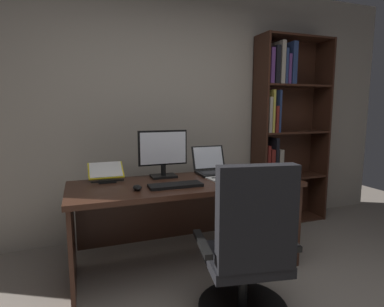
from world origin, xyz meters
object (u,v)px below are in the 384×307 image
Objects in this scene: open_binder at (267,179)px; pen at (220,178)px; office_chair at (249,256)px; bookshelf at (283,130)px; monitor at (163,154)px; computer_mouse at (137,188)px; keyboard at (175,185)px; reading_stand_with_book at (106,172)px; desk at (183,202)px; notepad at (218,179)px; laptop at (213,168)px.

pen is (-0.36, 0.17, 0.00)m from open_binder.
office_chair is 0.87m from open_binder.
monitor is (-1.57, -0.42, -0.15)m from bookshelf.
office_chair is 0.94m from computer_mouse.
pen is (0.44, -0.25, -0.19)m from monitor.
keyboard is 0.65m from reading_stand_with_book.
desk is 1.81× the size of office_chair.
notepad is 1.50× the size of pen.
open_binder is (0.52, 0.61, 0.33)m from office_chair.
bookshelf is 1.20m from laptop.
monitor is at bearing 141.70° from open_binder.
pen is at bearing 9.15° from computer_mouse.
computer_mouse is 0.50× the size of notepad.
bookshelf is 4.96× the size of monitor.
reading_stand_with_book is at bearing 149.31° from open_binder.
pen is at bearing 144.48° from open_binder.
laptop is at bearing 78.97° from pen.
reading_stand_with_book is (-0.19, 0.42, 0.05)m from computer_mouse.
open_binder is (1.10, -0.05, -0.01)m from computer_mouse.
reading_stand_with_book is (-0.49, 0.05, -0.14)m from monitor.
reading_stand_with_book is 0.96m from notepad.
open_binder is (0.31, -0.43, -0.04)m from laptop.
monitor is at bearing 130.47° from desk.
keyboard is at bearing -142.04° from laptop.
keyboard reaches higher than desk.
open_binder is at bearing -24.99° from pen.
computer_mouse is at bearing 141.33° from office_chair.
monitor is 0.51m from laptop.
bookshelf is 2.08× the size of office_chair.
desk is at bearing -154.97° from laptop.
keyboard is at bearing 0.00° from computer_mouse.
laptop is (0.21, 1.04, 0.37)m from office_chair.
open_binder is (0.67, -0.27, 0.21)m from desk.
bookshelf is at bearing 37.01° from open_binder.
bookshelf reaches higher than desk.
pen is (-0.05, -0.26, -0.04)m from laptop.
bookshelf reaches higher than keyboard.
computer_mouse is (-0.79, -0.38, -0.03)m from laptop.
office_chair is (0.14, -0.87, -0.11)m from desk.
reading_stand_with_book is (-0.77, 1.08, 0.39)m from office_chair.
office_chair is at bearing -74.92° from monitor.
desk is 6.50× the size of reading_stand_with_book.
laptop is (0.36, 0.17, 0.25)m from desk.
bookshelf is at bearing 20.83° from laptop.
computer_mouse is at bearing 166.87° from open_binder.
reading_stand_with_book is at bearing -169.83° from bookshelf.
office_chair is 7.48× the size of pen.
laptop is at bearing 88.57° from office_chair.
monitor is 0.51m from computer_mouse.
reading_stand_with_book is (-2.06, -0.37, -0.29)m from bookshelf.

